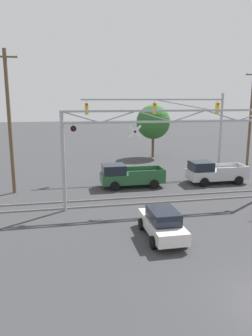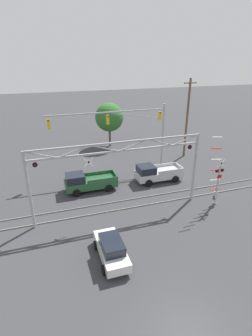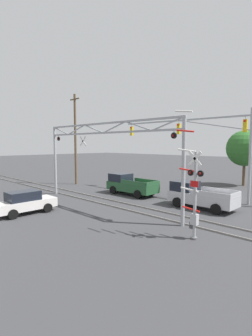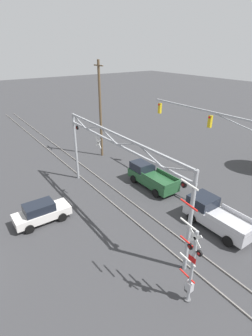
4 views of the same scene
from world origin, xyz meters
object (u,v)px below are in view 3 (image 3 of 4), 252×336
Objects in this scene: crossing_gantry at (103,147)px; traffic_signal_span at (209,137)px; pickup_truck_lead at (130,185)px; sedan_waiting at (25,202)px; crossing_signal_mast at (193,194)px; pickup_truck_following at (199,196)px; utility_pole_left at (75,139)px; background_tree_beyond_span at (245,148)px.

traffic_signal_span is (4.47, 8.63, 0.87)m from crossing_gantry.
crossing_gantry is 6.56m from pickup_truck_lead.
crossing_signal_mast is at bearing 19.58° from sedan_waiting.
traffic_signal_span reaches higher than pickup_truck_following.
utility_pole_left is at bearing 179.47° from pickup_truck_lead.
pickup_truck_following is (1.27, -3.80, -4.61)m from traffic_signal_span.
pickup_truck_lead reaches higher than sedan_waiting.
crossing_signal_mast reaches higher than pickup_truck_following.
traffic_signal_span is at bearing 29.39° from pickup_truck_lead.
crossing_signal_mast is (8.92, -1.50, -2.31)m from crossing_gantry.
crossing_gantry is 2.79× the size of pickup_truck_lead.
sedan_waiting is at bearing -160.42° from crossing_signal_mast.
traffic_signal_span is at bearing 108.47° from pickup_truck_following.
crossing_gantry is at bearing -24.50° from utility_pole_left.
crossing_gantry is 12.37m from utility_pole_left.
crossing_gantry is at bearing -139.92° from pickup_truck_following.
pickup_truck_lead is 0.81× the size of background_tree_beyond_span.
pickup_truck_lead is (-1.91, 5.03, -3.74)m from crossing_gantry.
traffic_signal_span reaches higher than pickup_truck_lead.
utility_pole_left reaches higher than crossing_signal_mast.
utility_pole_left is at bearing -167.38° from traffic_signal_span.
utility_pole_left is at bearing 155.50° from crossing_gantry.
pickup_truck_following is 14.25m from background_tree_beyond_span.
crossing_signal_mast is at bearing -9.55° from crossing_gantry.
traffic_signal_span reaches higher than crossing_signal_mast.
sedan_waiting is (-7.99, -10.30, -0.14)m from pickup_truck_following.
pickup_truck_lead is at bearing -150.61° from traffic_signal_span.
crossing_signal_mast is 20.73m from background_tree_beyond_span.
crossing_gantry reaches higher than pickup_truck_lead.
sedan_waiting is (-2.24, -5.47, -3.88)m from crossing_gantry.
sedan_waiting is (-11.16, -3.97, -1.57)m from crossing_signal_mast.
utility_pole_left is at bearing 130.32° from sedan_waiting.
sedan_waiting is 0.63× the size of background_tree_beyond_span.
pickup_truck_following is 17.60m from utility_pole_left.
sedan_waiting is at bearing -127.79° from pickup_truck_following.
crossing_signal_mast is 11.51m from traffic_signal_span.
crossing_gantry is 3.56× the size of sedan_waiting.
crossing_signal_mast is 12.73m from pickup_truck_lead.
pickup_truck_lead is 15.18m from background_tree_beyond_span.
utility_pole_left reaches higher than traffic_signal_span.
crossing_signal_mast is 11.95m from sedan_waiting.
pickup_truck_following is 13.03m from sedan_waiting.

